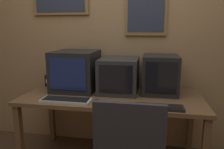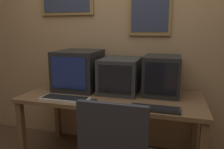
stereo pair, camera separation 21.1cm
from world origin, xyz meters
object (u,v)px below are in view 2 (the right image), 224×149
object	(u,v)px
keyboard_main	(65,99)
monitor_right	(162,75)
keyboard_side	(155,108)
mouse_near_keyboard	(94,101)
desk_clock	(55,79)
monitor_center	(120,75)
mouse_far_corner	(122,105)
monitor_left	(79,70)

from	to	relation	value
keyboard_main	monitor_right	bearing A→B (deg)	27.40
monitor_right	keyboard_side	size ratio (longest dim) A/B	1.00
mouse_near_keyboard	desk_clock	xyz separation A→B (m)	(-0.67, 0.48, 0.05)
keyboard_side	desk_clock	distance (m)	1.30
mouse_near_keyboard	keyboard_side	bearing A→B (deg)	-1.95
monitor_center	desk_clock	world-z (taller)	monitor_center
monitor_center	keyboard_main	xyz separation A→B (m)	(-0.42, -0.41, -0.16)
mouse_near_keyboard	mouse_far_corner	bearing A→B (deg)	-7.11
keyboard_side	mouse_near_keyboard	bearing A→B (deg)	178.05
desk_clock	mouse_far_corner	bearing A→B (deg)	-29.08
mouse_near_keyboard	monitor_left	bearing A→B (deg)	128.22
monitor_center	keyboard_side	size ratio (longest dim) A/B	1.17
keyboard_main	keyboard_side	world-z (taller)	same
monitor_center	monitor_right	size ratio (longest dim) A/B	1.17
keyboard_side	mouse_near_keyboard	size ratio (longest dim) A/B	3.97
mouse_near_keyboard	monitor_center	bearing A→B (deg)	72.58
monitor_left	keyboard_main	xyz separation A→B (m)	(0.04, -0.41, -0.19)
monitor_right	desk_clock	world-z (taller)	monitor_right
keyboard_side	desk_clock	world-z (taller)	desk_clock
monitor_right	keyboard_side	xyz separation A→B (m)	(-0.02, -0.47, -0.18)
monitor_left	monitor_center	size ratio (longest dim) A/B	1.02
monitor_left	monitor_center	world-z (taller)	monitor_left
mouse_far_corner	monitor_center	bearing A→B (deg)	105.62
monitor_center	keyboard_side	distance (m)	0.62
monitor_left	desk_clock	world-z (taller)	monitor_left
monitor_right	desk_clock	distance (m)	1.22
mouse_far_corner	keyboard_main	bearing A→B (deg)	175.10
mouse_far_corner	keyboard_side	bearing A→B (deg)	3.12
monitor_right	keyboard_side	bearing A→B (deg)	-92.38
keyboard_side	mouse_near_keyboard	world-z (taller)	mouse_near_keyboard
monitor_right	keyboard_main	xyz separation A→B (m)	(-0.84, -0.43, -0.18)
keyboard_main	mouse_near_keyboard	world-z (taller)	mouse_near_keyboard
keyboard_side	desk_clock	size ratio (longest dim) A/B	3.08
monitor_right	monitor_left	bearing A→B (deg)	-178.18
keyboard_main	monitor_center	bearing A→B (deg)	44.37
mouse_far_corner	monitor_left	bearing A→B (deg)	142.62
monitor_center	desk_clock	distance (m)	0.81
monitor_center	mouse_near_keyboard	distance (m)	0.47
monitor_right	mouse_near_keyboard	xyz separation A→B (m)	(-0.55, -0.45, -0.17)
monitor_left	desk_clock	bearing A→B (deg)	169.19
keyboard_side	mouse_near_keyboard	distance (m)	0.53
keyboard_main	mouse_far_corner	bearing A→B (deg)	-4.90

